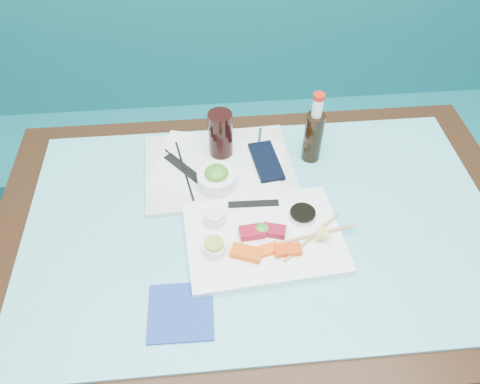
{
  "coord_description": "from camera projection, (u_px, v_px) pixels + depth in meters",
  "views": [
    {
      "loc": [
        -0.13,
        0.69,
        1.7
      ],
      "look_at": [
        -0.05,
        1.52,
        0.8
      ],
      "focal_mm": 35.0,
      "sensor_mm": 36.0,
      "label": 1
    }
  ],
  "objects": [
    {
      "name": "wooden_chopstick_a",
      "position": [
        309.0,
        236.0,
        1.15
      ],
      "size": [
        0.25,
        0.06,
        0.01
      ],
      "primitive_type": "cylinder",
      "rotation": [
        1.57,
        0.0,
        -1.38
      ],
      "color": "tan",
      "rests_on": "sashimi_plate"
    },
    {
      "name": "fork",
      "position": [
        260.0,
        138.0,
        1.41
      ],
      "size": [
        0.03,
        0.08,
        0.01
      ],
      "primitive_type": "cylinder",
      "rotation": [
        1.57,
        0.0,
        -0.18
      ],
      "color": "white",
      "rests_on": "serving_tray"
    },
    {
      "name": "wasabi_fill",
      "position": [
        214.0,
        243.0,
        1.11
      ],
      "size": [
        0.05,
        0.05,
        0.01
      ],
      "primitive_type": "cylinder",
      "rotation": [
        0.0,
        0.0,
        -0.03
      ],
      "color": "#90AE38",
      "rests_on": "ramekin_wasabi"
    },
    {
      "name": "glass_top",
      "position": [
        262.0,
        222.0,
        1.22
      ],
      "size": [
        1.22,
        0.76,
        0.01
      ],
      "primitive_type": "cube",
      "color": "#5FB9BE",
      "rests_on": "dining_table"
    },
    {
      "name": "black_chopstick_b",
      "position": [
        187.0,
        170.0,
        1.32
      ],
      "size": [
        0.13,
        0.18,
        0.01
      ],
      "primitive_type": "cylinder",
      "rotation": [
        1.57,
        0.0,
        0.61
      ],
      "color": "black",
      "rests_on": "serving_tray"
    },
    {
      "name": "seaweed_garnish",
      "position": [
        262.0,
        229.0,
        1.16
      ],
      "size": [
        0.05,
        0.04,
        0.02
      ],
      "primitive_type": "ellipsoid",
      "rotation": [
        0.0,
        0.0,
        -0.16
      ],
      "color": "#309021",
      "rests_on": "sashimi_plate"
    },
    {
      "name": "soy_fill",
      "position": [
        303.0,
        213.0,
        1.19
      ],
      "size": [
        0.07,
        0.07,
        0.01
      ],
      "primitive_type": "cylinder",
      "rotation": [
        0.0,
        0.0,
        -0.01
      ],
      "color": "black",
      "rests_on": "soy_dish"
    },
    {
      "name": "soy_dish",
      "position": [
        302.0,
        215.0,
        1.19
      ],
      "size": [
        0.09,
        0.09,
        0.01
      ],
      "primitive_type": "cylinder",
      "rotation": [
        0.0,
        0.0,
        -0.41
      ],
      "color": "silver",
      "rests_on": "sashimi_plate"
    },
    {
      "name": "black_chopstick_a",
      "position": [
        184.0,
        170.0,
        1.32
      ],
      "size": [
        0.05,
        0.24,
        0.01
      ],
      "primitive_type": "cylinder",
      "rotation": [
        1.57,
        0.0,
        0.19
      ],
      "color": "black",
      "rests_on": "serving_tray"
    },
    {
      "name": "lemon_wedge",
      "position": [
        325.0,
        235.0,
        1.13
      ],
      "size": [
        0.06,
        0.06,
        0.05
      ],
      "primitive_type": "cone",
      "rotation": [
        1.57,
        0.0,
        0.87
      ],
      "color": "#FFE778",
      "rests_on": "sashimi_plate"
    },
    {
      "name": "cola_bottle_neck",
      "position": [
        318.0,
        107.0,
        1.25
      ],
      "size": [
        0.04,
        0.04,
        0.06
      ],
      "primitive_type": "cylinder",
      "rotation": [
        0.0,
        0.0,
        -0.33
      ],
      "color": "white",
      "rests_on": "cola_bottle_body"
    },
    {
      "name": "serving_tray",
      "position": [
        219.0,
        168.0,
        1.34
      ],
      "size": [
        0.43,
        0.33,
        0.02
      ],
      "primitive_type": "cube",
      "rotation": [
        0.0,
        0.0,
        0.05
      ],
      "color": "silver",
      "rests_on": "glass_top"
    },
    {
      "name": "dining_table",
      "position": [
        261.0,
        242.0,
        1.28
      ],
      "size": [
        1.4,
        0.9,
        0.75
      ],
      "color": "black",
      "rests_on": "ground"
    },
    {
      "name": "salmon_mid",
      "position": [
        267.0,
        250.0,
        1.12
      ],
      "size": [
        0.06,
        0.04,
        0.01
      ],
      "primitive_type": "cube",
      "rotation": [
        0.0,
        0.0,
        0.26
      ],
      "color": "#FF560A",
      "rests_on": "sashimi_plate"
    },
    {
      "name": "cola_bottle_cap",
      "position": [
        319.0,
        96.0,
        1.22
      ],
      "size": [
        0.03,
        0.03,
        0.01
      ],
      "primitive_type": "cylinder",
      "rotation": [
        0.0,
        0.0,
        0.09
      ],
      "color": "#B8190B",
      "rests_on": "cola_bottle_neck"
    },
    {
      "name": "tuna_left",
      "position": [
        252.0,
        232.0,
        1.15
      ],
      "size": [
        0.06,
        0.04,
        0.02
      ],
      "primitive_type": "cube",
      "rotation": [
        0.0,
        0.0,
        0.09
      ],
      "color": "maroon",
      "rests_on": "sashimi_plate"
    },
    {
      "name": "sashimi_plate",
      "position": [
        264.0,
        238.0,
        1.17
      ],
      "size": [
        0.4,
        0.3,
        0.02
      ],
      "primitive_type": "cube",
      "rotation": [
        0.0,
        0.0,
        0.08
      ],
      "color": "white",
      "rests_on": "glass_top"
    },
    {
      "name": "ginger_fill",
      "position": [
        214.0,
        215.0,
        1.17
      ],
      "size": [
        0.05,
        0.05,
        0.01
      ],
      "primitive_type": "cylinder",
      "rotation": [
        0.0,
        0.0,
        0.08
      ],
      "color": "#FFE8D1",
      "rests_on": "ramekin_ginger"
    },
    {
      "name": "cola_bottle_body",
      "position": [
        313.0,
        137.0,
        1.33
      ],
      "size": [
        0.06,
        0.06,
        0.15
      ],
      "primitive_type": "cylinder",
      "rotation": [
        0.0,
        0.0,
        -0.17
      ],
      "color": "black",
      "rests_on": "glass_top"
    },
    {
      "name": "tray_sleeve",
      "position": [
        186.0,
        170.0,
        1.32
      ],
      "size": [
        0.13,
        0.15,
        0.0
      ],
      "primitive_type": "cube",
      "rotation": [
        0.0,
        0.0,
        0.68
      ],
      "color": "black",
      "rests_on": "serving_tray"
    },
    {
      "name": "blue_napkin",
      "position": [
        181.0,
        312.0,
        1.04
      ],
      "size": [
        0.15,
        0.15,
        0.01
      ],
      "primitive_type": "cube",
      "rotation": [
        0.0,
        0.0,
        -0.02
      ],
      "color": "navy",
      "rests_on": "glass_top"
    },
    {
      "name": "wooden_chopstick_b",
      "position": [
        313.0,
        236.0,
        1.15
      ],
      "size": [
        0.17,
        0.14,
        0.01
      ],
      "primitive_type": "cylinder",
      "rotation": [
        1.57,
        0.0,
        -0.88
      ],
      "color": "tan",
      "rests_on": "sashimi_plate"
    },
    {
      "name": "salmon_left",
      "position": [
        246.0,
        253.0,
        1.11
      ],
      "size": [
        0.08,
        0.06,
        0.02
      ],
      "primitive_type": "cube",
      "rotation": [
        0.0,
        0.0,
        -0.38
      ],
      "color": "#E14E09",
      "rests_on": "sashimi_plate"
    },
    {
      "name": "salmon_right",
      "position": [
        288.0,
        250.0,
        1.12
      ],
      "size": [
        0.07,
        0.03,
        0.02
      ],
      "primitive_type": "cube",
      "rotation": [
        0.0,
        0.0,
        0.04
      ],
      "color": "#E43B09",
      "rests_on": "sashimi_plate"
    },
    {
      "name": "paper_placemat",
      "position": [
        219.0,
        166.0,
        1.33
      ],
      "size": [
        0.41,
        0.34,
        0.0
      ],
      "primitive_type": "cube",
      "rotation": [
        0.0,
        0.0,
        -0.26
      ],
      "color": "white",
      "rests_on": "serving_tray"
    },
    {
      "name": "seaweed_bowl",
      "position": [
        217.0,
        180.0,
        1.27
      ],
      "size": [
        0.12,
        0.12,
        0.04
      ],
      "primitive_type": "cylinder",
      "rotation": [
        0.0,
        0.0,
        -0.17
      ],
      "color": "white",
      "rests_on": "serving_tray"
    },
    {
      "name": "navy_pouch",
      "position": [
        266.0,
        161.0,
        1.34
      ],
      "size": [
        0.09,
        0.17,
        0.01
      ],
      "primitive_type": "cube",
      "rotation": [
        0.0,
        0.0,
        0.13
      ],
      "color": "black",
      "rests_on": "serving_tray"
    },
    {
      "name": "booth_bench",
      "position": [
        236.0,
        129.0,
        2.06
      ],
      "size": [
        3.0,
        0.56,
        1.17
      ],
      "color": "#106067",
      "rests_on": "ground"
    },
    {
      "name": "ramekin_wasabi",
      "position": [
        214.0,
        248.0,
        1.12
      ],
      "size": [
        0.07,
        0.07,
        0.02
      ],
      "primitive_type": "cylinder",
      "rotation": [
        0.0,
        0.0,
        -0.25
      ],
      "color": "white",
      "rests_on": "sashimi_plate"
    },
    {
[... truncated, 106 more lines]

